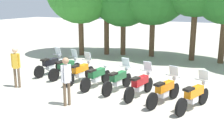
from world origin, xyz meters
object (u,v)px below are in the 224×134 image
object	(u,v)px
motorcycle_2	(80,72)
person_1	(66,77)
motorcycle_0	(50,65)
person_0	(16,64)
motorcycle_4	(118,80)
motorcycle_7	(194,96)
motorcycle_3	(96,77)
motorcycle_1	(66,68)
motorcycle_5	(140,85)
motorcycle_6	(165,90)

from	to	relation	value
motorcycle_2	person_1	size ratio (longest dim) A/B	1.20
motorcycle_0	person_0	bearing A→B (deg)	-173.22
motorcycle_4	person_0	size ratio (longest dim) A/B	1.20
motorcycle_7	motorcycle_3	bearing A→B (deg)	99.54
motorcycle_1	person_1	distance (m)	3.85
motorcycle_5	motorcycle_3	bearing A→B (deg)	90.77
motorcycle_0	motorcycle_7	xyz separation A→B (m)	(7.61, -1.46, 0.00)
motorcycle_6	motorcycle_7	xyz separation A→B (m)	(1.09, -0.10, 0.00)
motorcycle_2	motorcycle_4	bearing A→B (deg)	-95.47
motorcycle_3	motorcycle_5	bearing A→B (deg)	-91.88
motorcycle_6	person_0	xyz separation A→B (m)	(-6.41, -1.06, 0.56)
motorcycle_7	person_0	xyz separation A→B (m)	(-7.50, -0.96, 0.56)
motorcycle_3	person_0	xyz separation A→B (m)	(-3.15, -1.61, 0.58)
motorcycle_5	person_0	size ratio (longest dim) A/B	1.20
motorcycle_2	motorcycle_4	distance (m)	2.21
motorcycle_3	motorcycle_4	world-z (taller)	motorcycle_4
motorcycle_4	motorcycle_5	xyz separation A→B (m)	(1.09, -0.23, 0.00)
motorcycle_0	motorcycle_4	bearing A→B (deg)	-97.08
person_1	motorcycle_6	bearing A→B (deg)	-119.63
motorcycle_1	motorcycle_6	distance (m)	5.57
motorcycle_5	person_1	xyz separation A→B (m)	(-2.06, -2.09, 0.57)
motorcycle_1	motorcycle_5	bearing A→B (deg)	-93.28
motorcycle_3	person_1	world-z (taller)	person_1
motorcycle_2	motorcycle_5	world-z (taller)	same
motorcycle_0	motorcycle_5	xyz separation A→B (m)	(5.43, -1.10, 0.00)
motorcycle_2	motorcycle_6	bearing A→B (deg)	-96.89
motorcycle_2	motorcycle_7	size ratio (longest dim) A/B	1.04
motorcycle_1	motorcycle_4	size ratio (longest dim) A/B	1.00
motorcycle_7	motorcycle_6	bearing A→B (deg)	102.77
motorcycle_3	motorcycle_7	world-z (taller)	motorcycle_7
motorcycle_7	person_0	bearing A→B (deg)	115.34
motorcycle_2	motorcycle_0	bearing A→B (deg)	82.28
motorcycle_0	motorcycle_7	distance (m)	7.75
motorcycle_5	motorcycle_0	bearing A→B (deg)	86.75
person_1	motorcycle_7	bearing A→B (deg)	-127.56
motorcycle_0	motorcycle_1	distance (m)	1.10
motorcycle_1	motorcycle_3	bearing A→B (deg)	-98.21
motorcycle_2	motorcycle_3	distance (m)	1.14
motorcycle_2	motorcycle_6	world-z (taller)	same
motorcycle_3	motorcycle_5	distance (m)	2.19
motorcycle_3	motorcycle_1	bearing A→B (deg)	78.08
motorcycle_4	motorcycle_7	size ratio (longest dim) A/B	1.03
motorcycle_7	motorcycle_0	bearing A→B (deg)	97.14
motorcycle_5	motorcycle_6	world-z (taller)	same
motorcycle_4	motorcycle_3	bearing A→B (deg)	94.39
motorcycle_0	person_0	xyz separation A→B (m)	(0.11, -2.43, 0.56)
motorcycle_3	motorcycle_4	xyz separation A→B (m)	(1.09, -0.05, 0.01)
motorcycle_1	motorcycle_6	size ratio (longest dim) A/B	1.02
motorcycle_0	motorcycle_5	size ratio (longest dim) A/B	1.00
motorcycle_6	motorcycle_7	size ratio (longest dim) A/B	1.01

